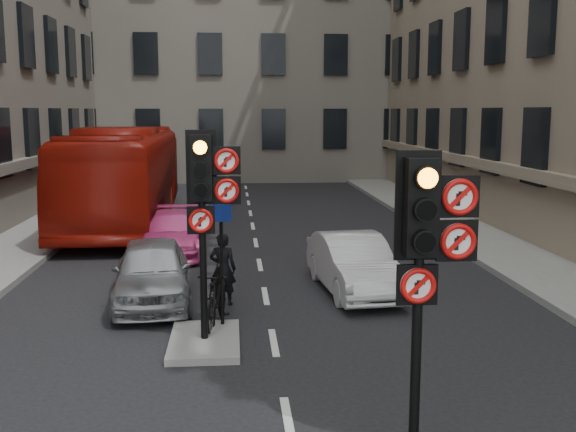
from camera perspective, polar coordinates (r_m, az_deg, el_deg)
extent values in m
cube|color=gray|center=(20.27, 18.28, -2.71)|extent=(3.00, 50.00, 0.16)
cube|color=gray|center=(11.94, -7.07, -10.48)|extent=(1.20, 2.00, 0.12)
cube|color=slate|center=(44.66, -3.97, 16.63)|extent=(30.00, 14.00, 20.00)
cylinder|color=black|center=(8.06, 10.78, -11.69)|extent=(0.12, 0.12, 2.40)
cube|color=black|center=(7.62, 11.16, 0.73)|extent=(0.36, 0.28, 1.10)
cube|color=black|center=(7.75, 10.90, 0.86)|extent=(0.52, 0.03, 1.25)
cylinder|color=orange|center=(7.35, 11.77, 3.15)|extent=(0.22, 0.01, 0.22)
cylinder|color=black|center=(7.39, 11.68, 0.45)|extent=(0.22, 0.01, 0.22)
cylinder|color=black|center=(7.45, 11.60, -2.21)|extent=(0.22, 0.01, 0.22)
cube|color=black|center=(7.71, 14.24, 1.62)|extent=(0.47, 0.05, 0.47)
cylinder|color=white|center=(7.68, 14.33, 1.58)|extent=(0.41, 0.02, 0.41)
torus|color=#BF0C0A|center=(7.66, 14.37, 1.56)|extent=(0.41, 0.06, 0.41)
cube|color=#BF0C0A|center=(7.66, 14.38, 1.56)|extent=(0.25, 0.01, 0.25)
cube|color=black|center=(7.79, 14.09, -2.03)|extent=(0.47, 0.05, 0.47)
cylinder|color=white|center=(7.75, 14.19, -2.09)|extent=(0.41, 0.02, 0.41)
torus|color=#BF0C0A|center=(7.74, 14.22, -2.11)|extent=(0.41, 0.06, 0.41)
cube|color=#BF0C0A|center=(7.74, 14.24, -2.12)|extent=(0.25, 0.01, 0.25)
cube|color=black|center=(7.77, 10.87, -5.73)|extent=(0.47, 0.05, 0.47)
cylinder|color=white|center=(7.73, 10.95, -5.80)|extent=(0.41, 0.02, 0.41)
torus|color=#BF0C0A|center=(7.72, 10.98, -5.83)|extent=(0.41, 0.06, 0.41)
cube|color=#BF0C0A|center=(7.72, 10.99, -5.84)|extent=(0.25, 0.01, 0.25)
cylinder|color=black|center=(11.59, -7.19, -4.59)|extent=(0.12, 0.12, 2.40)
cube|color=black|center=(11.31, -7.36, 4.07)|extent=(0.36, 0.28, 1.10)
cube|color=black|center=(11.44, -7.33, 4.12)|extent=(0.52, 0.03, 1.25)
cylinder|color=orange|center=(11.04, -7.45, 5.77)|extent=(0.22, 0.02, 0.22)
cylinder|color=black|center=(11.06, -7.41, 3.96)|extent=(0.22, 0.02, 0.22)
cylinder|color=black|center=(11.10, -7.38, 2.16)|extent=(0.22, 0.02, 0.22)
cube|color=black|center=(11.27, -5.23, 4.70)|extent=(0.47, 0.05, 0.47)
cylinder|color=white|center=(11.23, -5.24, 4.68)|extent=(0.41, 0.02, 0.41)
torus|color=#BF0C0A|center=(11.21, -5.24, 4.68)|extent=(0.41, 0.06, 0.41)
cube|color=#BF0C0A|center=(11.21, -5.24, 4.68)|extent=(0.25, 0.02, 0.25)
cube|color=black|center=(11.31, -5.20, 2.17)|extent=(0.47, 0.05, 0.47)
cylinder|color=white|center=(11.27, -5.20, 2.15)|extent=(0.41, 0.02, 0.41)
torus|color=#BF0C0A|center=(11.26, -5.20, 2.14)|extent=(0.41, 0.06, 0.41)
cube|color=#BF0C0A|center=(11.26, -5.20, 2.14)|extent=(0.25, 0.02, 0.25)
cube|color=black|center=(11.40, -7.38, -0.36)|extent=(0.47, 0.05, 0.47)
cylinder|color=white|center=(11.36, -7.38, -0.39)|extent=(0.41, 0.02, 0.41)
torus|color=#BF0C0A|center=(11.34, -7.39, -0.40)|extent=(0.41, 0.06, 0.41)
cube|color=#BF0C0A|center=(11.34, -7.39, -0.40)|extent=(0.25, 0.02, 0.25)
imported|color=#929699|center=(14.46, -11.44, -4.62)|extent=(1.93, 4.05, 1.34)
imported|color=silver|center=(15.07, 5.57, -4.05)|extent=(1.72, 3.99, 1.28)
imported|color=#CC3C80|center=(19.28, -9.75, -1.43)|extent=(1.79, 4.10, 1.17)
imported|color=maroon|center=(24.63, -13.65, 3.35)|extent=(3.09, 12.40, 3.44)
imported|color=black|center=(12.74, -6.07, -6.84)|extent=(0.80, 1.93, 1.12)
imported|color=black|center=(14.08, -5.54, -4.46)|extent=(0.61, 0.45, 1.52)
cylinder|color=black|center=(12.33, -5.63, -4.24)|extent=(0.07, 0.07, 2.19)
cube|color=navy|center=(12.09, -5.71, 0.24)|extent=(0.38, 0.10, 0.31)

